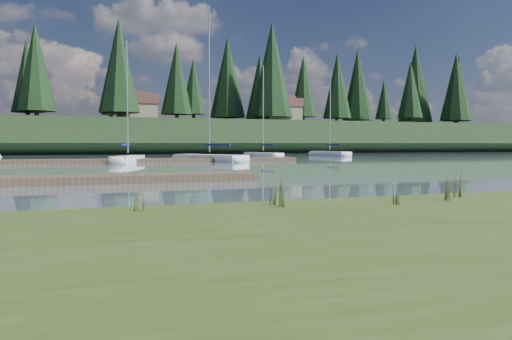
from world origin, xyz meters
name	(u,v)px	position (x,y,z in m)	size (l,w,h in m)	color
ground	(117,163)	(0.00, 30.00, 0.00)	(200.00, 200.00, 0.00)	gray
bank	(351,264)	(0.00, -6.00, 0.17)	(60.00, 9.00, 0.35)	#37481B
ridge	(97,138)	(0.00, 73.00, 2.50)	(200.00, 20.00, 5.00)	black
dock_near	(44,180)	(-4.00, 9.00, 0.15)	(16.00, 2.00, 0.30)	#4C3D2C
dock_far	(142,160)	(2.00, 30.00, 0.15)	(26.00, 2.20, 0.30)	#4C3D2C
sailboat_bg_2	(130,158)	(0.99, 29.51, 0.33)	(3.36, 6.22, 9.51)	white
sailboat_bg_3	(204,157)	(7.43, 31.64, 0.32)	(5.46, 9.03, 13.27)	white
sailboat_bg_4	(260,155)	(15.42, 39.21, 0.33)	(2.75, 6.67, 9.82)	white
sailboat_bg_5	(327,153)	(26.13, 44.54, 0.32)	(2.55, 7.65, 10.79)	white
weed_0	(284,190)	(0.70, -2.46, 0.65)	(0.17, 0.14, 0.71)	#475B23
weed_1	(274,193)	(0.66, -2.07, 0.55)	(0.17, 0.14, 0.49)	#475B23
weed_2	(447,189)	(4.12, -2.66, 0.57)	(0.17, 0.14, 0.53)	#475B23
weed_3	(141,200)	(-1.81, -2.22, 0.55)	(0.17, 0.14, 0.47)	#475B23
weed_4	(399,195)	(2.85, -2.86, 0.52)	(0.17, 0.14, 0.40)	#475B23
weed_5	(459,184)	(4.83, -2.19, 0.63)	(0.17, 0.14, 0.68)	#475B23
mud_lip	(233,217)	(0.00, -1.60, 0.07)	(60.00, 0.50, 0.14)	#33281C
conifer_3	(27,76)	(-10.00, 72.00, 11.74)	(4.84, 4.84, 12.25)	#382619
conifer_4	(119,65)	(3.00, 66.00, 13.09)	(6.16, 6.16, 15.10)	#382619
conifer_5	(193,87)	(15.00, 70.00, 10.83)	(3.96, 3.96, 10.35)	#382619
conifer_6	(272,69)	(28.00, 68.00, 13.99)	(7.04, 7.04, 17.00)	#382619
conifer_7	(337,85)	(42.00, 71.00, 12.19)	(5.28, 5.28, 13.20)	#382619
conifer_8	(410,89)	(55.00, 67.00, 11.51)	(4.62, 4.62, 11.77)	#382619
conifer_9	(456,87)	(68.00, 70.00, 12.87)	(5.94, 5.94, 14.62)	#382619
house_1	(137,107)	(6.00, 71.00, 7.31)	(6.30, 5.30, 4.65)	gray
house_2	(281,110)	(30.00, 69.00, 7.31)	(6.30, 5.30, 4.65)	gray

